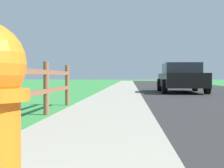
{
  "coord_description": "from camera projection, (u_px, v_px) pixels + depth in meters",
  "views": [
    {
      "loc": [
        -0.46,
        1.01,
        0.77
      ],
      "look_at": [
        -0.99,
        10.87,
        0.55
      ],
      "focal_mm": 54.55,
      "sensor_mm": 36.0,
      "label": 1
    }
  ],
  "objects": [
    {
      "name": "parked_suv_black",
      "position": [
        181.0,
        77.0,
        16.32
      ],
      "size": [
        2.1,
        4.83,
        1.4
      ],
      "color": "black",
      "rests_on": "ground"
    },
    {
      "name": "ground_plane",
      "position": [
        137.0,
        87.0,
        23.95
      ],
      "size": [
        120.0,
        120.0,
        0.0
      ],
      "primitive_type": "plane",
      "color": "#35863F"
    },
    {
      "name": "curb_concrete",
      "position": [
        97.0,
        86.0,
        26.1
      ],
      "size": [
        6.0,
        66.0,
        0.01
      ],
      "primitive_type": "cube",
      "color": "#9F9B8B",
      "rests_on": "ground"
    },
    {
      "name": "rail_fence",
      "position": [
        4.0,
        88.0,
        4.46
      ],
      "size": [
        0.11,
        9.1,
        1.06
      ],
      "color": "brown",
      "rests_on": "ground"
    },
    {
      "name": "road_asphalt",
      "position": [
        182.0,
        87.0,
        25.76
      ],
      "size": [
        7.0,
        66.0,
        0.01
      ],
      "primitive_type": "cube",
      "color": "#2B2B2B",
      "rests_on": "ground"
    },
    {
      "name": "grass_verge",
      "position": [
        78.0,
        86.0,
        26.18
      ],
      "size": [
        5.0,
        66.0,
        0.0
      ],
      "primitive_type": "cube",
      "color": "#35863F",
      "rests_on": "ground"
    }
  ]
}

